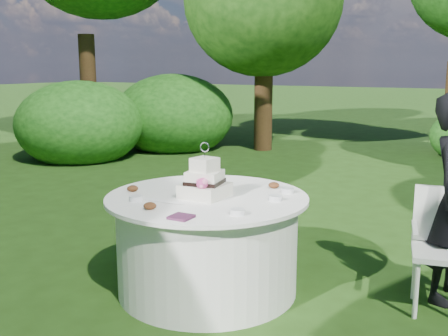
% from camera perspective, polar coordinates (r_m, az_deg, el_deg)
% --- Properties ---
extents(ground, '(80.00, 80.00, 0.00)m').
position_cam_1_polar(ground, '(4.29, -1.81, -13.03)').
color(ground, '#1E3A10').
rests_on(ground, ground).
extents(napkins, '(0.14, 0.14, 0.02)m').
position_cam_1_polar(napkins, '(3.45, -4.68, -5.34)').
color(napkins, '#4D2140').
rests_on(napkins, table).
extents(feather_plume, '(0.48, 0.07, 0.01)m').
position_cam_1_polar(feather_plume, '(3.90, -7.25, -3.51)').
color(feather_plume, white).
rests_on(feather_plume, table).
extents(table, '(1.56, 1.56, 0.77)m').
position_cam_1_polar(table, '(4.15, -1.84, -8.13)').
color(table, white).
rests_on(table, ground).
extents(cake, '(0.33, 0.34, 0.43)m').
position_cam_1_polar(cake, '(3.97, -2.11, -1.58)').
color(cake, silver).
rests_on(cake, table).
extents(chair, '(0.49, 0.48, 0.89)m').
position_cam_1_polar(chair, '(4.13, 22.70, -7.23)').
color(chair, white).
rests_on(chair, ground).
extents(votives, '(1.00, 0.93, 0.04)m').
position_cam_1_polar(votives, '(3.98, 0.39, -2.91)').
color(votives, white).
rests_on(votives, table).
extents(petal_cups, '(1.03, 1.09, 0.05)m').
position_cam_1_polar(petal_cups, '(4.03, -3.97, -2.68)').
color(petal_cups, '#562D16').
rests_on(petal_cups, table).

